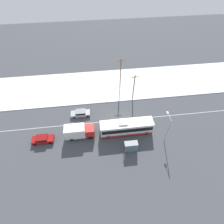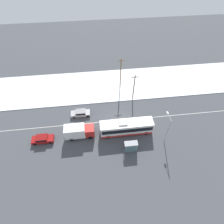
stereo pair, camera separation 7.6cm
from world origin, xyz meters
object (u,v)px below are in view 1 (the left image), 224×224
Objects in this scene: parked_car_near_truck at (42,139)px; pedestrian_at_stop at (131,143)px; sedan_car at (81,113)px; streetlamp at (168,126)px; utility_pole_snowlot at (120,74)px; city_bus at (126,127)px; box_truck at (79,131)px; utility_pole_roadside at (134,87)px; bus_shelter at (131,146)px.

pedestrian_at_stop is at bearing -10.19° from parked_car_near_truck.
sedan_car is 1.01× the size of parked_car_near_truck.
utility_pole_snowlot is (-6.69, 17.60, 0.41)m from streetlamp.
sedan_car is at bearing 148.24° from city_bus.
utility_pole_snowlot is (0.92, 15.05, 2.94)m from city_bus.
sedan_car is (-9.83, 6.09, -0.88)m from city_bus.
streetlamp reaches higher than box_truck.
parked_car_near_truck is 0.50× the size of utility_pole_snowlot.
streetlamp is (17.69, -2.70, 2.51)m from box_truck.
sedan_car is at bearing -140.18° from utility_pole_snowlot.
pedestrian_at_stop is at bearing -91.92° from utility_pole_snowlot.
streetlamp is at bearing -71.99° from utility_pole_roadside.
city_bus is 10.98m from utility_pole_roadside.
parked_car_near_truck is 2.81× the size of pedestrian_at_stop.
sedan_car is at bearing 132.70° from bus_shelter.
city_bus is 2.50× the size of sedan_car.
box_truck is at bearing 154.58° from bus_shelter.
parked_car_near_truck is 0.60× the size of utility_pole_roadside.
city_bus is at bearing 148.24° from sedan_car.
sedan_car is at bearing 38.92° from parked_car_near_truck.
box_truck is at bearing -126.43° from utility_pole_snowlot.
box_truck is 11.03m from pedestrian_at_stop.
city_bus reaches higher than bus_shelter.
utility_pole_roadside reaches higher than sedan_car.
pedestrian_at_stop reaches higher than parked_car_near_truck.
box_truck is 7.68m from parked_car_near_truck.
streetlamp is (7.50, 2.15, 2.53)m from bus_shelter.
city_bus is 7.07× the size of pedestrian_at_stop.
utility_pole_roadside is at bearing 36.47° from box_truck.
utility_pole_snowlot is (-2.56, 4.88, 0.73)m from utility_pole_roadside.
parked_car_near_truck is 0.68× the size of streetlamp.
utility_pole_roadside is at bearing 77.27° from bus_shelter.
utility_pole_snowlot reaches higher than utility_pole_roadside.
sedan_car is 14.27m from utility_pole_roadside.
utility_pole_snowlot is at bearing 86.49° from city_bus.
utility_pole_snowlot reaches higher than bus_shelter.
parked_car_near_truck is 24.41m from utility_pole_snowlot.
pedestrian_at_stop is 1.40m from bus_shelter.
utility_pole_roadside is at bearing -62.36° from utility_pole_snowlot.
parked_car_near_truck is (-17.70, -0.27, -0.87)m from city_bus.
bus_shelter is at bearing -13.97° from parked_car_near_truck.
box_truck is at bearing 160.62° from pedestrian_at_stop.
box_truck is 2.35× the size of bus_shelter.
box_truck is 18.75m from utility_pole_snowlot.
parked_car_near_truck is 1.70× the size of bus_shelter.
bus_shelter is at bearing -88.55° from city_bus.
city_bus is at bearing 0.86° from parked_car_near_truck.
box_truck is 0.83× the size of utility_pole_roadside.
city_bus is 11.60m from sedan_car.
box_truck is 0.94× the size of streetlamp.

